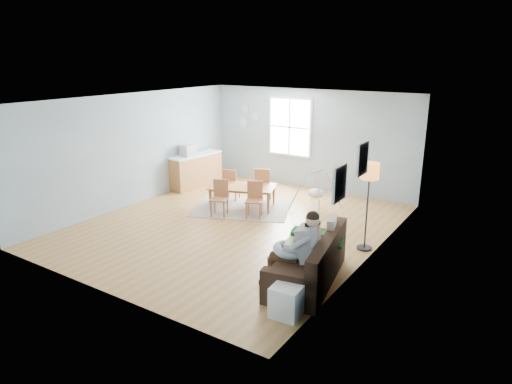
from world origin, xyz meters
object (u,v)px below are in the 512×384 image
Objects in this scene: storage_cube at (286,301)px; dining_table at (242,197)px; chair_sw at (220,196)px; counter at (196,170)px; sofa at (310,265)px; monitor at (187,151)px; father at (298,247)px; chair_ne at (263,183)px; baby_swing at (316,193)px; chair_se at (254,198)px; toddler at (310,237)px; chair_nw at (231,183)px; floor_lamp at (369,178)px.

dining_table is at bearing 131.96° from storage_cube.
chair_sw is 2.53m from counter.
monitor reaches higher than sofa.
counter reaches higher than sofa.
father reaches higher than sofa.
chair_ne is 0.80× the size of baby_swing.
chair_se is at bearing -24.09° from counter.
sofa is 0.45m from toddler.
toddler is at bearing -29.08° from monitor.
chair_sw is 1.00× the size of chair_nw.
monitor is at bearing 150.92° from toddler.
chair_se is 0.94× the size of chair_ne.
storage_cube is (0.29, -1.30, -0.46)m from toddler.
floor_lamp reaches higher than chair_ne.
monitor is at bearing 142.55° from storage_cube.
baby_swing reaches higher than chair_se.
sofa is 5.67× the size of monitor.
counter is (-2.01, 1.54, 0.01)m from chair_sw.
toddler reaches higher than counter.
monitor is at bearing -93.40° from counter.
baby_swing is (0.95, 1.21, -0.04)m from chair_se.
toddler is at bearing -46.84° from chair_ne.
toddler is (-0.04, 0.47, -0.01)m from father.
father is at bearing -35.27° from counter.
father reaches higher than chair_sw.
baby_swing is (2.14, 0.49, -0.03)m from chair_nw.
floor_lamp is 2.57m from baby_swing.
chair_sw is 1.38m from chair_ne.
floor_lamp reaches higher than chair_se.
storage_cube is at bearing -92.17° from floor_lamp.
chair_ne is at bearing 112.47° from chair_se.
father is 3.50× the size of monitor.
storage_cube is at bearing -80.74° from sofa.
toddler reaches higher than chair_nw.
floor_lamp is at bearing -15.37° from chair_nw.
dining_table is 1.87× the size of chair_se.
storage_cube is 0.30× the size of dining_table.
chair_nw is 0.82m from chair_ne.
floor_lamp is at bearing -16.15° from counter.
chair_ne is at bearing 125.76° from storage_cube.
monitor is (-1.59, 0.20, 0.62)m from chair_nw.
chair_se is (-2.75, 0.36, -0.93)m from floor_lamp.
monitor is at bearing 144.83° from dining_table.
floor_lamp reaches higher than chair_sw.
toddler reaches higher than baby_swing.
chair_se is at bearing -52.48° from dining_table.
father is 3.89m from baby_swing.
sofa is 2.08m from floor_lamp.
father reaches higher than toddler.
floor_lamp reaches higher than baby_swing.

